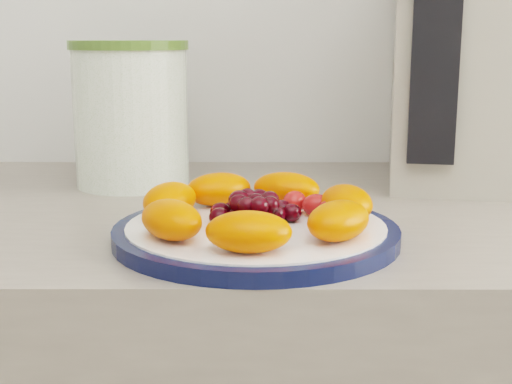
{
  "coord_description": "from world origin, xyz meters",
  "views": [
    {
      "loc": [
        -0.09,
        0.35,
        1.1
      ],
      "look_at": [
        -0.1,
        1.04,
        0.95
      ],
      "focal_mm": 50.0,
      "sensor_mm": 36.0,
      "label": 1
    }
  ],
  "objects": [
    {
      "name": "appliance_body",
      "position": [
        0.19,
        1.35,
        1.06
      ],
      "size": [
        0.23,
        0.29,
        0.33
      ],
      "primitive_type": "cube",
      "rotation": [
        0.0,
        0.0,
        -0.18
      ],
      "color": "#A69F8E",
      "rests_on": "counter"
    },
    {
      "name": "plate_face",
      "position": [
        -0.1,
        1.04,
        0.91
      ],
      "size": [
        0.26,
        0.26,
        0.02
      ],
      "primitive_type": "cylinder",
      "color": "white",
      "rests_on": "counter"
    },
    {
      "name": "canister",
      "position": [
        -0.27,
        1.32,
        0.99
      ],
      "size": [
        0.2,
        0.2,
        0.18
      ],
      "primitive_type": "cylinder",
      "rotation": [
        0.0,
        0.0,
        0.37
      ],
      "color": "#3E6C16",
      "rests_on": "counter"
    },
    {
      "name": "plate_rim",
      "position": [
        -0.1,
        1.04,
        0.91
      ],
      "size": [
        0.29,
        0.29,
        0.01
      ],
      "primitive_type": "cylinder",
      "color": "#0A1133",
      "rests_on": "counter"
    },
    {
      "name": "appliance_panel",
      "position": [
        0.12,
        1.22,
        1.07
      ],
      "size": [
        0.06,
        0.03,
        0.24
      ],
      "primitive_type": "cube",
      "rotation": [
        0.0,
        0.0,
        -0.18
      ],
      "color": "black",
      "rests_on": "appliance_body"
    },
    {
      "name": "canister_lid",
      "position": [
        -0.27,
        1.32,
        1.09
      ],
      "size": [
        0.21,
        0.21,
        0.01
      ],
      "primitive_type": "cylinder",
      "rotation": [
        0.0,
        0.0,
        0.37
      ],
      "color": "#4A6A27",
      "rests_on": "canister"
    },
    {
      "name": "fruit_plate",
      "position": [
        -0.09,
        1.04,
        0.93
      ],
      "size": [
        0.25,
        0.24,
        0.04
      ],
      "color": "#FF4800",
      "rests_on": "plate_face"
    }
  ]
}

